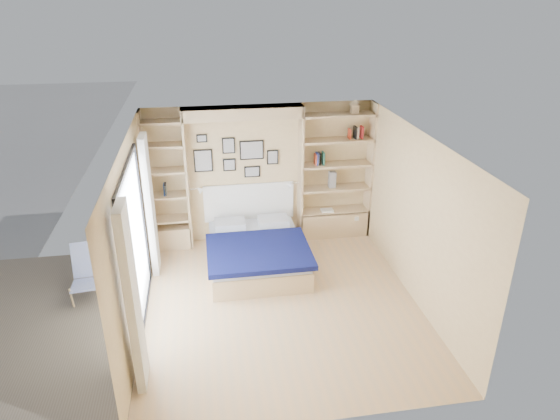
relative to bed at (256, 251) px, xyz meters
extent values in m
plane|color=tan|center=(0.22, -1.16, -0.27)|extent=(4.50, 4.50, 0.00)
plane|color=#D5B77E|center=(0.22, 1.09, 0.98)|extent=(4.00, 0.00, 4.00)
plane|color=#D5B77E|center=(0.22, -3.41, 0.98)|extent=(4.00, 0.00, 4.00)
plane|color=#D5B77E|center=(-1.78, -1.16, 0.98)|extent=(0.00, 4.50, 4.50)
plane|color=#D5B77E|center=(2.22, -1.16, 0.98)|extent=(0.00, 4.50, 4.50)
plane|color=white|center=(0.22, -1.16, 2.23)|extent=(4.50, 4.50, 0.00)
cube|color=tan|center=(-1.08, 0.92, 0.98)|extent=(0.04, 0.35, 2.50)
cube|color=tan|center=(0.92, 0.92, 0.98)|extent=(0.04, 0.35, 2.50)
cube|color=tan|center=(-0.08, 0.92, 2.13)|extent=(2.00, 0.35, 0.20)
cube|color=tan|center=(2.20, 0.92, 0.98)|extent=(0.04, 0.35, 2.50)
cube|color=tan|center=(-1.76, 0.92, 0.98)|extent=(0.04, 0.35, 2.50)
cube|color=tan|center=(1.57, 0.92, -0.02)|extent=(1.30, 0.35, 0.50)
cube|color=tan|center=(-1.43, 0.92, -0.07)|extent=(0.70, 0.35, 0.40)
cube|color=black|center=(-1.75, -1.16, 1.96)|extent=(0.04, 2.08, 0.06)
cube|color=black|center=(-1.75, -1.16, -0.24)|extent=(0.04, 2.08, 0.06)
cube|color=black|center=(-1.75, -2.18, 0.83)|extent=(0.04, 0.06, 2.20)
cube|color=black|center=(-1.75, -0.14, 0.83)|extent=(0.04, 0.06, 2.20)
cube|color=silver|center=(-1.76, -1.16, 0.85)|extent=(0.01, 2.00, 2.20)
cube|color=white|center=(-1.66, -2.46, 0.88)|extent=(0.10, 0.45, 2.30)
cube|color=white|center=(-1.66, 0.14, 0.88)|extent=(0.10, 0.45, 2.30)
cube|color=tan|center=(1.57, 0.92, 0.23)|extent=(1.30, 0.35, 0.04)
cube|color=tan|center=(1.57, 0.92, 0.68)|extent=(1.30, 0.35, 0.04)
cube|color=tan|center=(1.57, 0.92, 1.13)|extent=(1.30, 0.35, 0.04)
cube|color=tan|center=(1.57, 0.92, 1.58)|extent=(1.30, 0.35, 0.04)
cube|color=tan|center=(1.57, 0.92, 2.03)|extent=(1.30, 0.35, 0.04)
cube|color=tan|center=(-1.43, 0.92, 0.28)|extent=(0.70, 0.35, 0.04)
cube|color=tan|center=(-1.43, 0.92, 0.73)|extent=(0.70, 0.35, 0.04)
cube|color=tan|center=(-1.43, 0.92, 1.18)|extent=(0.70, 0.35, 0.04)
cube|color=tan|center=(-1.43, 0.92, 1.63)|extent=(0.70, 0.35, 0.04)
cube|color=tan|center=(-1.43, 0.92, 2.03)|extent=(0.70, 0.35, 0.04)
cube|color=tan|center=(0.00, -0.02, -0.10)|extent=(1.54, 1.93, 0.34)
cube|color=#B3B9C4|center=(0.00, -0.02, 0.12)|extent=(1.50, 1.89, 0.10)
cube|color=#0A0F3E|center=(0.00, -0.34, 0.19)|extent=(1.64, 1.35, 0.08)
cube|color=#B3B9C4|center=(-0.39, 0.65, 0.23)|extent=(0.53, 0.39, 0.12)
cube|color=#B3B9C4|center=(0.39, 0.65, 0.23)|extent=(0.53, 0.39, 0.12)
cube|color=white|center=(0.00, 1.06, 0.45)|extent=(1.64, 0.04, 0.70)
cube|color=black|center=(-0.78, 1.07, 1.28)|extent=(0.32, 0.02, 0.40)
cube|color=gray|center=(-0.78, 1.05, 1.28)|extent=(0.28, 0.01, 0.36)
cube|color=black|center=(-0.33, 1.07, 1.53)|extent=(0.22, 0.02, 0.28)
cube|color=gray|center=(-0.33, 1.05, 1.53)|extent=(0.18, 0.01, 0.24)
cube|color=black|center=(-0.33, 1.07, 1.18)|extent=(0.22, 0.02, 0.22)
cube|color=gray|center=(-0.33, 1.05, 1.18)|extent=(0.18, 0.01, 0.18)
cube|color=black|center=(0.07, 1.07, 1.43)|extent=(0.42, 0.02, 0.34)
cube|color=gray|center=(0.07, 1.05, 1.43)|extent=(0.38, 0.01, 0.30)
cube|color=black|center=(0.07, 1.07, 1.03)|extent=(0.28, 0.02, 0.20)
cube|color=gray|center=(0.07, 1.05, 1.03)|extent=(0.24, 0.01, 0.16)
cube|color=black|center=(0.44, 1.07, 1.28)|extent=(0.20, 0.02, 0.26)
cube|color=gray|center=(0.44, 1.05, 1.28)|extent=(0.16, 0.01, 0.22)
cube|color=black|center=(-0.78, 1.07, 1.68)|extent=(0.18, 0.02, 0.14)
cube|color=gray|center=(-0.78, 1.05, 1.68)|extent=(0.14, 0.01, 0.10)
cylinder|color=silver|center=(-0.94, 0.84, 0.85)|extent=(0.20, 0.02, 0.02)
cone|color=white|center=(-0.84, 0.84, 0.83)|extent=(0.13, 0.12, 0.15)
cylinder|color=silver|center=(0.78, 0.84, 0.85)|extent=(0.20, 0.02, 0.02)
cone|color=white|center=(0.68, 0.84, 0.83)|extent=(0.13, 0.12, 0.15)
cube|color=#AC3A21|center=(1.18, 0.91, 1.25)|extent=(0.02, 0.15, 0.19)
cube|color=navy|center=(1.21, 0.91, 1.26)|extent=(0.03, 0.15, 0.22)
cube|color=black|center=(1.25, 0.91, 1.26)|extent=(0.03, 0.15, 0.22)
cube|color=#BFB28C|center=(1.25, 0.91, 1.25)|extent=(0.04, 0.15, 0.20)
cube|color=#1E5142|center=(1.33, 0.91, 1.27)|extent=(0.03, 0.15, 0.23)
cube|color=maroon|center=(1.78, 0.91, 1.69)|extent=(0.02, 0.15, 0.17)
cube|color=black|center=(1.88, 0.91, 1.71)|extent=(0.03, 0.15, 0.22)
cube|color=#C6A690|center=(1.91, 0.91, 1.70)|extent=(0.04, 0.15, 0.20)
cube|color=#A51E1E|center=(2.00, 0.91, 1.71)|extent=(0.03, 0.15, 0.21)
cube|color=navy|center=(-1.47, 0.91, 0.85)|extent=(0.02, 0.15, 0.20)
cube|color=black|center=(-1.45, 0.91, 0.86)|extent=(0.03, 0.15, 0.21)
cube|color=#BAB18B|center=(-1.45, 0.91, 0.85)|extent=(0.03, 0.15, 0.19)
cube|color=tan|center=(1.84, 0.91, 2.13)|extent=(0.13, 0.13, 0.15)
cone|color=tan|center=(1.84, 0.91, 2.24)|extent=(0.20, 0.20, 0.08)
cube|color=slate|center=(1.51, 0.91, 0.85)|extent=(0.12, 0.12, 0.30)
cube|color=white|center=(1.42, 0.86, 0.27)|extent=(0.22, 0.16, 0.03)
cube|color=#6D5F50|center=(-3.38, -1.16, -0.27)|extent=(3.20, 4.00, 0.05)
cylinder|color=tan|center=(-2.79, -0.84, -0.07)|extent=(0.05, 0.14, 0.39)
cylinder|color=tan|center=(-2.35, -0.79, -0.07)|extent=(0.05, 0.14, 0.39)
cylinder|color=tan|center=(-2.85, -0.29, 0.03)|extent=(0.07, 0.32, 0.65)
cylinder|color=tan|center=(-2.41, -0.24, 0.03)|extent=(0.07, 0.32, 0.65)
cube|color=#2639A3|center=(-2.59, -0.62, 0.01)|extent=(0.51, 0.59, 0.14)
cube|color=#2639A3|center=(-2.64, -0.24, 0.23)|extent=(0.47, 0.27, 0.53)
camera|label=1|loc=(-0.78, -7.28, 4.06)|focal=32.00mm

